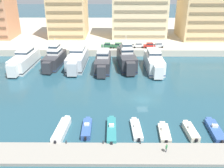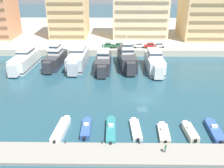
{
  "view_description": "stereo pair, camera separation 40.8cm",
  "coord_description": "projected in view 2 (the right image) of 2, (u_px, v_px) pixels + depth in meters",
  "views": [
    {
      "loc": [
        -6.7,
        -50.57,
        26.13
      ],
      "look_at": [
        -7.02,
        3.13,
        2.5
      ],
      "focal_mm": 40.0,
      "sensor_mm": 36.0,
      "label": 1
    },
    {
      "loc": [
        -6.29,
        -50.56,
        26.13
      ],
      "look_at": [
        -7.02,
        3.13,
        2.5
      ],
      "focal_mm": 40.0,
      "sensor_mm": 36.0,
      "label": 2
    }
  ],
  "objects": [
    {
      "name": "car_green_left",
      "position": [
        118.0,
        45.0,
        88.07
      ],
      "size": [
        4.11,
        1.94,
        1.8
      ],
      "color": "#2D6642",
      "rests_on": "quay_promenade"
    },
    {
      "name": "yacht_charcoal_left",
      "position": [
        55.0,
        59.0,
        76.52
      ],
      "size": [
        5.39,
        15.32,
        8.48
      ],
      "color": "#333338",
      "rests_on": "ground"
    },
    {
      "name": "pedestrian_near_edge",
      "position": [
        166.0,
        147.0,
        38.77
      ],
      "size": [
        0.39,
        0.54,
        1.56
      ],
      "color": "#4C515B",
      "rests_on": "pier_dock"
    },
    {
      "name": "car_red_center",
      "position": [
        150.0,
        45.0,
        88.06
      ],
      "size": [
        4.14,
        2.0,
        1.8
      ],
      "color": "red",
      "rests_on": "quay_promenade"
    },
    {
      "name": "car_green_far_left",
      "position": [
        108.0,
        45.0,
        88.06
      ],
      "size": [
        4.1,
        1.92,
        1.8
      ],
      "color": "#2D6642",
      "rests_on": "quay_promenade"
    },
    {
      "name": "motorboat_cream_center_right",
      "position": [
        190.0,
        131.0,
        44.28
      ],
      "size": [
        1.92,
        6.12,
        1.54
      ],
      "color": "beige",
      "rests_on": "ground"
    },
    {
      "name": "motorboat_cream_center",
      "position": [
        164.0,
        132.0,
        44.32
      ],
      "size": [
        2.12,
        6.33,
        1.26
      ],
      "color": "beige",
      "rests_on": "ground"
    },
    {
      "name": "pier_dock",
      "position": [
        155.0,
        155.0,
        39.04
      ],
      "size": [
        120.0,
        5.1,
        0.55
      ],
      "primitive_type": "cube",
      "color": "gray",
      "rests_on": "ground"
    },
    {
      "name": "bollard_west",
      "position": [
        65.0,
        142.0,
        41.09
      ],
      "size": [
        0.2,
        0.2,
        0.61
      ],
      "color": "#2D2D33",
      "rests_on": "pier_dock"
    },
    {
      "name": "bollard_west_mid",
      "position": [
        102.0,
        142.0,
        41.01
      ],
      "size": [
        0.2,
        0.2,
        0.61
      ],
      "color": "#2D2D33",
      "rests_on": "pier_dock"
    },
    {
      "name": "apartment_block_center_left",
      "position": [
        209.0,
        14.0,
        99.16
      ],
      "size": [
        21.99,
        17.79,
        20.98
      ],
      "color": "#E0BC84",
      "rests_on": "quay_promenade"
    },
    {
      "name": "car_silver_center_right",
      "position": [
        159.0,
        45.0,
        88.44
      ],
      "size": [
        4.22,
        2.16,
        1.8
      ],
      "color": "#B7BCC1",
      "rests_on": "quay_promenade"
    },
    {
      "name": "ground_plane",
      "position": [
        143.0,
        100.0,
        56.72
      ],
      "size": [
        400.0,
        400.0,
        0.0
      ],
      "primitive_type": "plane",
      "color": "#234C5B"
    },
    {
      "name": "quay_promenade",
      "position": [
        129.0,
        32.0,
        118.16
      ],
      "size": [
        180.0,
        70.0,
        2.26
      ],
      "primitive_type": "cube",
      "color": "beige",
      "rests_on": "ground"
    },
    {
      "name": "yacht_charcoal_center_left",
      "position": [
        103.0,
        62.0,
        74.07
      ],
      "size": [
        4.57,
        16.01,
        7.36
      ],
      "color": "#333338",
      "rests_on": "ground"
    },
    {
      "name": "car_silver_mid_left",
      "position": [
        129.0,
        45.0,
        88.32
      ],
      "size": [
        4.13,
        1.99,
        1.8
      ],
      "color": "#B7BCC1",
      "rests_on": "quay_promenade"
    },
    {
      "name": "motorboat_blue_left",
      "position": [
        86.0,
        128.0,
        45.28
      ],
      "size": [
        1.72,
        6.77,
        1.4
      ],
      "color": "#33569E",
      "rests_on": "ground"
    },
    {
      "name": "motorboat_teal_mid_left",
      "position": [
        111.0,
        130.0,
        44.74
      ],
      "size": [
        1.67,
        8.56,
        1.53
      ],
      "color": "teal",
      "rests_on": "ground"
    },
    {
      "name": "apartment_block_left",
      "position": [
        69.0,
        5.0,
        101.22
      ],
      "size": [
        14.93,
        17.37,
        27.14
      ],
      "color": "#E0BC84",
      "rests_on": "quay_promenade"
    },
    {
      "name": "bollard_east_mid",
      "position": [
        140.0,
        142.0,
        40.93
      ],
      "size": [
        0.2,
        0.2,
        0.61
      ],
      "color": "#2D2D33",
      "rests_on": "pier_dock"
    },
    {
      "name": "motorboat_blue_mid_right",
      "position": [
        214.0,
        130.0,
        44.74
      ],
      "size": [
        2.13,
        7.79,
        1.4
      ],
      "color": "#33569E",
      "rests_on": "ground"
    },
    {
      "name": "apartment_block_mid_left",
      "position": [
        140.0,
        4.0,
        99.77
      ],
      "size": [
        22.08,
        14.42,
        27.72
      ],
      "color": "beige",
      "rests_on": "quay_promenade"
    },
    {
      "name": "motorboat_white_center_left",
      "position": [
        136.0,
        129.0,
        45.32
      ],
      "size": [
        1.98,
        7.21,
        1.13
      ],
      "color": "white",
      "rests_on": "ground"
    },
    {
      "name": "yacht_charcoal_center",
      "position": [
        127.0,
        58.0,
        76.23
      ],
      "size": [
        5.87,
        18.24,
        9.14
      ],
      "color": "#333338",
      "rests_on": "ground"
    },
    {
      "name": "yacht_silver_mid_left",
      "position": [
        78.0,
        59.0,
        76.47
      ],
      "size": [
        5.5,
        18.69,
        7.44
      ],
      "color": "silver",
      "rests_on": "ground"
    },
    {
      "name": "yacht_white_far_left",
      "position": [
        25.0,
        60.0,
        75.53
      ],
      "size": [
        5.56,
        18.15,
        7.24
      ],
      "color": "white",
      "rests_on": "ground"
    },
    {
      "name": "car_white_center_left",
      "position": [
        139.0,
        45.0,
        88.35
      ],
      "size": [
        4.17,
        2.07,
        1.8
      ],
      "color": "white",
      "rests_on": "quay_promenade"
    },
    {
      "name": "motorboat_white_far_left",
      "position": [
        61.0,
        129.0,
        44.86
      ],
      "size": [
        2.41,
        8.29,
        1.57
      ],
      "color": "white",
      "rests_on": "ground"
    },
    {
      "name": "yacht_white_center_right",
      "position": [
        154.0,
        62.0,
        73.72
      ],
      "size": [
        4.61,
        17.18,
        7.52
      ],
      "color": "white",
      "rests_on": "ground"
    }
  ]
}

